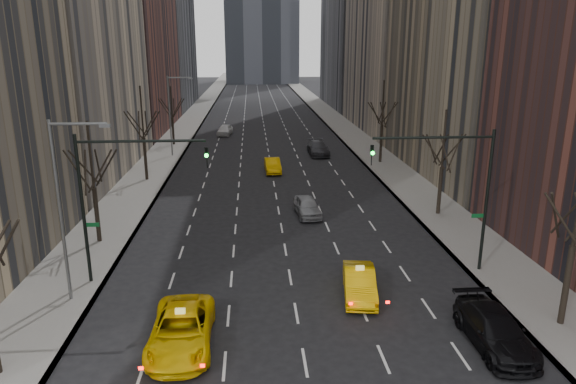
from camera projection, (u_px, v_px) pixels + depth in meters
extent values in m
cube|color=slate|center=(188.00, 124.00, 83.27)|extent=(4.50, 320.00, 0.15)
cube|color=slate|center=(337.00, 123.00, 84.94)|extent=(4.50, 320.00, 0.15)
cylinder|color=black|center=(4.00, 249.00, 18.93)|extent=(1.74, 0.72, 2.52)
cylinder|color=black|center=(97.00, 215.00, 32.91)|extent=(0.28, 0.28, 3.57)
cylinder|color=black|center=(90.00, 155.00, 31.83)|extent=(0.16, 0.16, 4.25)
cylinder|color=black|center=(98.00, 166.00, 32.90)|extent=(0.42, 1.80, 2.52)
cylinder|color=black|center=(106.00, 168.00, 32.42)|extent=(1.74, 0.72, 2.52)
cylinder|color=black|center=(100.00, 171.00, 31.59)|extent=(1.46, 1.25, 2.52)
cylinder|color=black|center=(85.00, 172.00, 31.26)|extent=(0.42, 1.80, 2.52)
cylinder|color=black|center=(77.00, 170.00, 31.74)|extent=(1.74, 0.72, 2.52)
cylinder|color=black|center=(84.00, 167.00, 32.56)|extent=(1.46, 1.25, 2.52)
cylinder|color=black|center=(145.00, 159.00, 48.19)|extent=(0.28, 0.28, 3.99)
cylinder|color=black|center=(142.00, 112.00, 46.99)|extent=(0.16, 0.16, 4.75)
cylinder|color=black|center=(146.00, 123.00, 48.13)|extent=(0.42, 1.80, 2.52)
cylinder|color=black|center=(152.00, 124.00, 47.64)|extent=(1.74, 0.72, 2.52)
cylinder|color=black|center=(149.00, 125.00, 46.82)|extent=(1.46, 1.25, 2.52)
cylinder|color=black|center=(139.00, 126.00, 46.48)|extent=(0.42, 1.80, 2.52)
cylinder|color=black|center=(133.00, 125.00, 46.97)|extent=(1.74, 0.72, 2.52)
cylinder|color=black|center=(137.00, 124.00, 47.79)|extent=(1.46, 1.25, 2.52)
cylinder|color=black|center=(173.00, 131.00, 65.54)|extent=(0.28, 0.28, 3.36)
cylinder|color=black|center=(171.00, 102.00, 64.53)|extent=(0.16, 0.16, 4.00)
cylinder|color=black|center=(174.00, 108.00, 65.56)|extent=(0.42, 1.80, 2.52)
cylinder|color=black|center=(179.00, 108.00, 65.08)|extent=(1.74, 0.72, 2.52)
cylinder|color=black|center=(176.00, 109.00, 64.25)|extent=(1.46, 1.25, 2.52)
cylinder|color=black|center=(170.00, 109.00, 63.92)|extent=(0.42, 1.80, 2.52)
cylinder|color=black|center=(165.00, 109.00, 64.40)|extent=(1.74, 0.72, 2.52)
cylinder|color=black|center=(167.00, 108.00, 65.22)|extent=(1.46, 1.25, 2.52)
cylinder|color=black|center=(566.00, 285.00, 23.01)|extent=(0.28, 0.28, 3.78)
cylinder|color=black|center=(569.00, 213.00, 22.98)|extent=(0.42, 1.80, 2.52)
cylinder|color=black|center=(563.00, 222.00, 21.82)|extent=(1.74, 0.72, 2.52)
cylinder|color=black|center=(555.00, 216.00, 22.64)|extent=(1.46, 1.25, 2.52)
cylinder|color=black|center=(440.00, 191.00, 38.39)|extent=(0.28, 0.28, 3.57)
cylinder|color=black|center=(444.00, 139.00, 37.31)|extent=(0.16, 0.16, 4.25)
cylinder|color=black|center=(441.00, 149.00, 38.38)|extent=(0.42, 1.80, 2.52)
cylinder|color=black|center=(452.00, 150.00, 37.89)|extent=(1.74, 0.72, 2.52)
cylinder|color=black|center=(455.00, 152.00, 37.07)|extent=(1.46, 1.25, 2.52)
cylinder|color=black|center=(445.00, 153.00, 36.73)|extent=(0.42, 1.80, 2.52)
cylinder|color=black|center=(434.00, 152.00, 37.22)|extent=(1.74, 0.72, 2.52)
cylinder|color=black|center=(432.00, 150.00, 38.04)|extent=(1.46, 1.25, 2.52)
cylinder|color=black|center=(381.00, 144.00, 55.59)|extent=(0.28, 0.28, 3.99)
cylinder|color=black|center=(383.00, 103.00, 54.38)|extent=(0.16, 0.16, 4.75)
cylinder|color=black|center=(382.00, 113.00, 55.52)|extent=(0.42, 1.80, 2.52)
cylinder|color=black|center=(389.00, 113.00, 55.04)|extent=(1.74, 0.72, 2.52)
cylinder|color=black|center=(390.00, 114.00, 54.21)|extent=(1.46, 1.25, 2.52)
cylinder|color=black|center=(383.00, 115.00, 53.88)|extent=(0.42, 1.80, 2.52)
cylinder|color=black|center=(376.00, 114.00, 54.36)|extent=(1.74, 0.72, 2.52)
cylinder|color=black|center=(375.00, 113.00, 55.18)|extent=(1.46, 1.25, 2.52)
cylinder|color=black|center=(83.00, 210.00, 26.63)|extent=(0.18, 0.18, 8.00)
cylinder|color=black|center=(141.00, 141.00, 25.86)|extent=(6.50, 0.14, 0.14)
imported|color=black|center=(207.00, 158.00, 26.33)|extent=(0.18, 0.22, 1.10)
sphere|color=#0CFF33|center=(206.00, 156.00, 26.11)|extent=(0.20, 0.20, 0.20)
cube|color=#0C5926|center=(93.00, 225.00, 26.88)|extent=(0.70, 0.04, 0.22)
cylinder|color=black|center=(486.00, 202.00, 28.10)|extent=(0.18, 0.18, 8.00)
cylinder|color=black|center=(434.00, 137.00, 26.89)|extent=(6.50, 0.14, 0.14)
imported|color=black|center=(372.00, 155.00, 26.92)|extent=(0.18, 0.22, 1.10)
sphere|color=#0CFF33|center=(373.00, 153.00, 26.70)|extent=(0.20, 0.20, 0.20)
cube|color=#0C5926|center=(478.00, 216.00, 28.30)|extent=(0.70, 0.04, 0.22)
cylinder|color=slate|center=(60.00, 214.00, 24.54)|extent=(0.16, 0.16, 9.00)
cylinder|color=slate|center=(78.00, 124.00, 23.45)|extent=(2.60, 0.14, 0.14)
cube|color=slate|center=(105.00, 126.00, 23.56)|extent=(0.50, 0.22, 0.15)
cylinder|color=slate|center=(170.00, 116.00, 58.11)|extent=(0.16, 0.16, 9.00)
cylinder|color=slate|center=(179.00, 78.00, 57.01)|extent=(2.60, 0.14, 0.14)
cube|color=slate|center=(190.00, 78.00, 57.12)|extent=(0.50, 0.22, 0.15)
imported|color=yellow|center=(181.00, 330.00, 21.77)|extent=(2.65, 5.63, 1.56)
imported|color=#FAB905|center=(359.00, 283.00, 26.15)|extent=(2.12, 4.60, 1.46)
imported|color=gray|center=(307.00, 206.00, 38.66)|extent=(2.06, 4.32, 1.42)
imported|color=black|center=(495.00, 330.00, 21.81)|extent=(2.16, 5.22, 1.51)
imported|color=#EBA804|center=(273.00, 165.00, 51.93)|extent=(1.70, 4.36, 1.41)
imported|color=#333338|center=(318.00, 148.00, 60.12)|extent=(2.32, 5.50, 1.59)
imported|color=silver|center=(225.00, 130.00, 73.35)|extent=(2.39, 4.66, 1.52)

